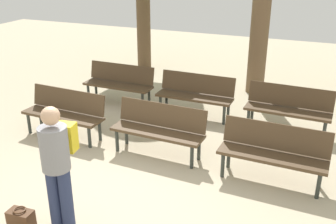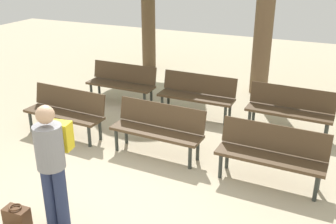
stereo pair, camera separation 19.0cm
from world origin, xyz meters
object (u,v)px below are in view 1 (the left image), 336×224
at_px(visitor_with_backpack, 58,161).
at_px(handbag, 21,219).
at_px(bench_r0_c0, 65,110).
at_px(bench_r0_c1, 159,127).
at_px(bench_r1_c2, 289,106).
at_px(bench_r1_c1, 195,93).
at_px(tree_0, 259,31).
at_px(bench_r0_c2, 274,150).
at_px(bench_r1_c0, 119,81).

height_order(visitor_with_backpack, handbag, visitor_with_backpack).
relative_size(bench_r0_c0, visitor_with_backpack, 0.98).
height_order(bench_r0_c1, bench_r1_c2, same).
relative_size(bench_r1_c1, bench_r1_c2, 0.99).
height_order(bench_r1_c2, visitor_with_backpack, visitor_with_backpack).
distance_m(bench_r0_c1, visitor_with_backpack, 2.31).
relative_size(tree_0, handbag, 9.07).
xyz_separation_m(bench_r0_c1, bench_r1_c1, (0.01, 1.87, 0.00)).
bearing_deg(handbag, bench_r1_c1, 79.42).
distance_m(bench_r0_c1, bench_r1_c1, 1.87).
bearing_deg(bench_r1_c1, bench_r0_c1, -89.66).
bearing_deg(bench_r1_c1, bench_r0_c2, -45.35).
height_order(bench_r0_c1, bench_r1_c0, same).
bearing_deg(bench_r0_c2, handbag, -136.64).
relative_size(bench_r0_c1, bench_r0_c2, 1.00).
relative_size(bench_r1_c1, handbag, 4.88).
xyz_separation_m(bench_r1_c0, tree_0, (2.72, 1.93, 0.99)).
bearing_deg(bench_r0_c1, bench_r1_c0, 135.97).
bearing_deg(handbag, bench_r1_c2, 57.79).
distance_m(bench_r0_c1, bench_r0_c2, 1.93).
relative_size(bench_r0_c2, bench_r1_c2, 1.00).
distance_m(bench_r1_c0, visitor_with_backpack, 4.45).
bearing_deg(bench_r0_c1, bench_r0_c2, -0.93).
bearing_deg(bench_r1_c0, visitor_with_backpack, -69.62).
xyz_separation_m(bench_r0_c0, bench_r0_c2, (3.84, -0.11, 0.00)).
bearing_deg(visitor_with_backpack, tree_0, -110.09).
distance_m(bench_r0_c0, bench_r0_c1, 1.92).
distance_m(bench_r0_c1, bench_r1_c0, 2.66).
height_order(bench_r0_c2, handbag, bench_r0_c2).
bearing_deg(bench_r1_c1, tree_0, 66.84).
bearing_deg(bench_r0_c0, bench_r1_c2, 28.24).
bearing_deg(bench_r1_c2, bench_r0_c1, -134.49).
height_order(bench_r0_c1, visitor_with_backpack, visitor_with_backpack).
bearing_deg(visitor_with_backpack, bench_r0_c0, -63.50).
bearing_deg(handbag, bench_r0_c1, 72.21).
xyz_separation_m(bench_r1_c2, handbag, (-2.71, -4.31, -0.37)).
xyz_separation_m(bench_r0_c1, tree_0, (0.89, 3.85, 0.99)).
height_order(bench_r1_c1, handbag, bench_r1_c1).
distance_m(bench_r1_c0, handbag, 4.56).
xyz_separation_m(bench_r0_c0, visitor_with_backpack, (1.58, -2.24, 0.43)).
bearing_deg(bench_r0_c2, bench_r0_c0, -179.53).
relative_size(bench_r1_c2, tree_0, 0.54).
distance_m(bench_r1_c1, handbag, 4.46).
relative_size(visitor_with_backpack, handbag, 5.01).
height_order(bench_r1_c1, bench_r1_c2, same).
bearing_deg(bench_r1_c2, visitor_with_backpack, -116.96).
bearing_deg(bench_r1_c0, tree_0, 36.04).
relative_size(bench_r0_c1, bench_r1_c0, 1.01).
relative_size(bench_r1_c1, tree_0, 0.54).
height_order(bench_r0_c2, bench_r1_c2, same).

